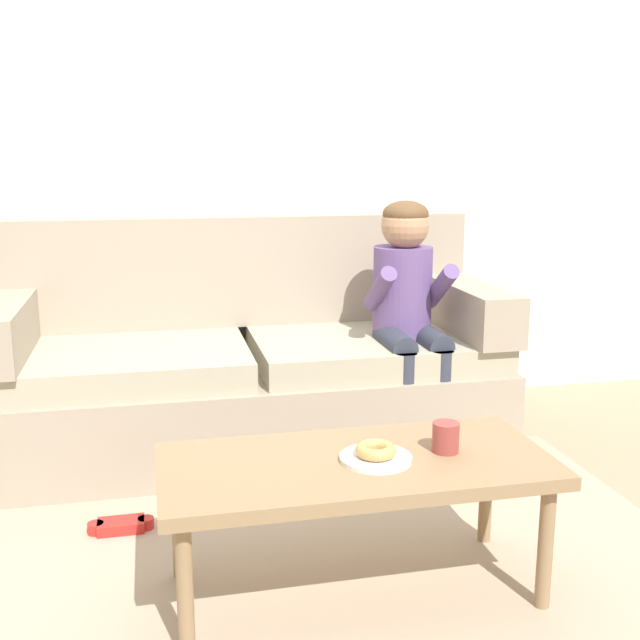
{
  "coord_description": "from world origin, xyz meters",
  "views": [
    {
      "loc": [
        -0.54,
        -2.44,
        1.3
      ],
      "look_at": [
        0.11,
        0.45,
        0.65
      ],
      "focal_mm": 42.83,
      "sensor_mm": 36.0,
      "label": 1
    }
  ],
  "objects_px": {
    "couch": "(248,367)",
    "mug": "(446,437)",
    "coffee_table": "(356,474)",
    "person_child": "(408,302)",
    "toy_controller": "(121,527)",
    "donut": "(376,450)"
  },
  "relations": [
    {
      "from": "couch",
      "to": "mug",
      "type": "bearing_deg",
      "value": -72.06
    },
    {
      "from": "couch",
      "to": "donut",
      "type": "xyz_separation_m",
      "value": [
        0.2,
        -1.32,
        0.11
      ]
    },
    {
      "from": "couch",
      "to": "person_child",
      "type": "relative_size",
      "value": 2.0
    },
    {
      "from": "couch",
      "to": "coffee_table",
      "type": "relative_size",
      "value": 1.94
    },
    {
      "from": "donut",
      "to": "toy_controller",
      "type": "xyz_separation_m",
      "value": [
        -0.75,
        0.56,
        -0.44
      ]
    },
    {
      "from": "donut",
      "to": "mug",
      "type": "distance_m",
      "value": 0.22
    },
    {
      "from": "donut",
      "to": "mug",
      "type": "height_order",
      "value": "mug"
    },
    {
      "from": "mug",
      "to": "coffee_table",
      "type": "bearing_deg",
      "value": 179.99
    },
    {
      "from": "person_child",
      "to": "donut",
      "type": "distance_m",
      "value": 1.22
    },
    {
      "from": "couch",
      "to": "mug",
      "type": "distance_m",
      "value": 1.37
    },
    {
      "from": "coffee_table",
      "to": "person_child",
      "type": "relative_size",
      "value": 1.03
    },
    {
      "from": "person_child",
      "to": "donut",
      "type": "xyz_separation_m",
      "value": [
        -0.47,
        -1.11,
        -0.21
      ]
    },
    {
      "from": "toy_controller",
      "to": "coffee_table",
      "type": "bearing_deg",
      "value": -55.17
    },
    {
      "from": "donut",
      "to": "mug",
      "type": "relative_size",
      "value": 1.33
    },
    {
      "from": "couch",
      "to": "coffee_table",
      "type": "xyz_separation_m",
      "value": [
        0.15,
        -1.3,
        0.03
      ]
    },
    {
      "from": "couch",
      "to": "mug",
      "type": "xyz_separation_m",
      "value": [
        0.42,
        -1.3,
        0.12
      ]
    },
    {
      "from": "coffee_table",
      "to": "person_child",
      "type": "height_order",
      "value": "person_child"
    },
    {
      "from": "person_child",
      "to": "donut",
      "type": "height_order",
      "value": "person_child"
    },
    {
      "from": "coffee_table",
      "to": "mug",
      "type": "relative_size",
      "value": 12.63
    },
    {
      "from": "couch",
      "to": "person_child",
      "type": "distance_m",
      "value": 0.77
    },
    {
      "from": "couch",
      "to": "person_child",
      "type": "height_order",
      "value": "person_child"
    },
    {
      "from": "person_child",
      "to": "toy_controller",
      "type": "distance_m",
      "value": 1.49
    }
  ]
}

